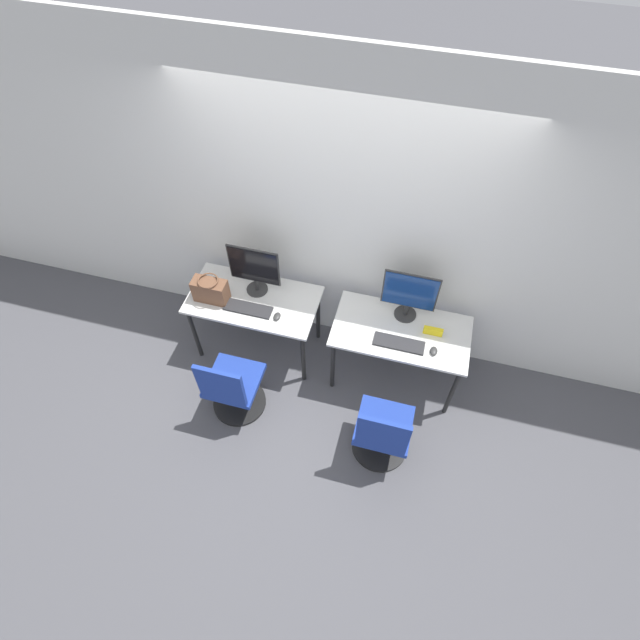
% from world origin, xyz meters
% --- Properties ---
extents(ground_plane, '(20.00, 20.00, 0.00)m').
position_xyz_m(ground_plane, '(0.00, 0.00, 0.00)').
color(ground_plane, '#4C4C51').
extents(wall_back, '(12.00, 0.05, 2.80)m').
position_xyz_m(wall_back, '(0.00, 0.73, 1.40)').
color(wall_back, silver).
rests_on(wall_back, ground_plane).
extents(desk_left, '(1.15, 0.61, 0.72)m').
position_xyz_m(desk_left, '(-0.66, 0.30, 0.64)').
color(desk_left, silver).
rests_on(desk_left, ground_plane).
extents(monitor_left, '(0.45, 0.19, 0.50)m').
position_xyz_m(monitor_left, '(-0.66, 0.42, 0.99)').
color(monitor_left, '#2D2D2D').
rests_on(monitor_left, desk_left).
extents(keyboard_left, '(0.42, 0.13, 0.02)m').
position_xyz_m(keyboard_left, '(-0.66, 0.18, 0.73)').
color(keyboard_left, '#262628').
rests_on(keyboard_left, desk_left).
extents(mouse_left, '(0.06, 0.09, 0.03)m').
position_xyz_m(mouse_left, '(-0.39, 0.16, 0.74)').
color(mouse_left, '#333333').
rests_on(mouse_left, desk_left).
extents(office_chair_left, '(0.48, 0.48, 0.87)m').
position_xyz_m(office_chair_left, '(-0.63, -0.41, 0.35)').
color(office_chair_left, black).
rests_on(office_chair_left, ground_plane).
extents(desk_right, '(1.15, 0.61, 0.72)m').
position_xyz_m(desk_right, '(0.66, 0.30, 0.64)').
color(desk_right, silver).
rests_on(desk_right, ground_plane).
extents(monitor_right, '(0.45, 0.19, 0.50)m').
position_xyz_m(monitor_right, '(0.66, 0.48, 0.99)').
color(monitor_right, '#2D2D2D').
rests_on(monitor_right, desk_right).
extents(keyboard_right, '(0.42, 0.13, 0.02)m').
position_xyz_m(keyboard_right, '(0.66, 0.16, 0.73)').
color(keyboard_right, '#262628').
rests_on(keyboard_right, desk_right).
extents(mouse_right, '(0.06, 0.09, 0.03)m').
position_xyz_m(mouse_right, '(0.95, 0.16, 0.74)').
color(mouse_right, '#333333').
rests_on(mouse_right, desk_right).
extents(office_chair_right, '(0.48, 0.48, 0.87)m').
position_xyz_m(office_chair_right, '(0.68, -0.48, 0.35)').
color(office_chair_right, black).
rests_on(office_chair_right, ground_plane).
extents(handbag, '(0.30, 0.18, 0.25)m').
position_xyz_m(handbag, '(-1.01, 0.21, 0.84)').
color(handbag, brown).
rests_on(handbag, desk_left).
extents(placard_right, '(0.16, 0.03, 0.08)m').
position_xyz_m(placard_right, '(0.92, 0.34, 0.76)').
color(placard_right, yellow).
rests_on(placard_right, desk_right).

